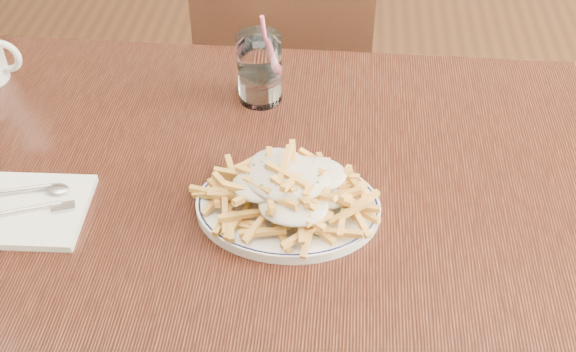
# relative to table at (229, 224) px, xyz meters

# --- Properties ---
(table) EXTENTS (1.20, 0.80, 0.75)m
(table) POSITION_rel_table_xyz_m (0.00, 0.00, 0.00)
(table) COLOR black
(table) RESTS_ON ground
(chair_far) EXTENTS (0.40, 0.40, 0.84)m
(chair_far) POSITION_rel_table_xyz_m (0.04, 0.64, -0.20)
(chair_far) COLOR black
(chair_far) RESTS_ON ground
(fries_plate) EXTENTS (0.32, 0.30, 0.02)m
(fries_plate) POSITION_rel_table_xyz_m (0.10, -0.04, 0.09)
(fries_plate) COLOR white
(fries_plate) RESTS_ON table
(loaded_fries) EXTENTS (0.28, 0.25, 0.07)m
(loaded_fries) POSITION_rel_table_xyz_m (0.10, -0.04, 0.13)
(loaded_fries) COLOR gold
(loaded_fries) RESTS_ON fries_plate
(napkin) EXTENTS (0.24, 0.16, 0.01)m
(napkin) POSITION_rel_table_xyz_m (-0.31, -0.08, 0.08)
(napkin) COLOR white
(napkin) RESTS_ON table
(cutlery) EXTENTS (0.18, 0.12, 0.01)m
(cutlery) POSITION_rel_table_xyz_m (-0.31, -0.07, 0.09)
(cutlery) COLOR silver
(cutlery) RESTS_ON napkin
(water_glass) EXTENTS (0.08, 0.08, 0.17)m
(water_glass) POSITION_rel_table_xyz_m (0.03, 0.24, 0.13)
(water_glass) COLOR white
(water_glass) RESTS_ON table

